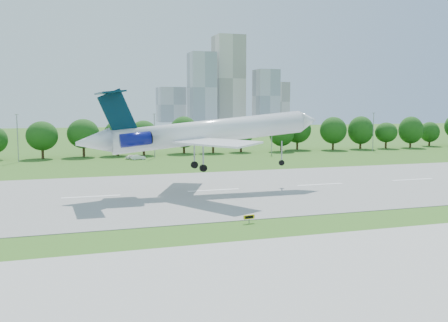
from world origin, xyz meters
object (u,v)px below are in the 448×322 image
service_vehicle_b (132,157)px  service_vehicle_a (138,157)px  taxi_sign_left (249,217)px  airliner (199,132)px

service_vehicle_b → service_vehicle_a: bearing=-150.4°
taxi_sign_left → service_vehicle_b: 79.39m
airliner → service_vehicle_b: airliner is taller
airliner → service_vehicle_b: size_ratio=11.65×
service_vehicle_a → service_vehicle_b: size_ratio=1.06×
airliner → taxi_sign_left: 25.58m
airliner → taxi_sign_left: (-0.19, -23.87, -9.19)m
airliner → service_vehicle_a: airliner is taller
taxi_sign_left → service_vehicle_b: (-3.66, 79.31, -0.14)m
airliner → service_vehicle_b: bearing=91.2°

